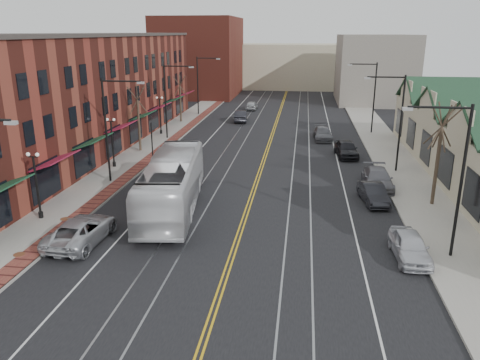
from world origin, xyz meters
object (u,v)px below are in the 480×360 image
(parked_car_b, at_px, (373,193))
(parked_car_d, at_px, (346,149))
(parked_suv, at_px, (81,230))
(parked_car_c, at_px, (378,179))
(transit_bus, at_px, (172,183))
(parked_car_a, at_px, (410,246))

(parked_car_b, bearing_deg, parked_car_d, 86.38)
(parked_suv, bearing_deg, parked_car_c, -143.66)
(transit_bus, distance_m, parked_suv, 7.05)
(parked_car_a, relative_size, parked_car_c, 0.82)
(parked_car_a, height_order, parked_car_b, parked_car_a)
(parked_suv, distance_m, parked_car_a, 17.98)
(parked_suv, distance_m, parked_car_d, 27.07)
(parked_suv, bearing_deg, parked_car_a, -176.46)
(parked_car_d, bearing_deg, parked_suv, -132.98)
(transit_bus, distance_m, parked_car_a, 15.34)
(transit_bus, height_order, parked_car_b, transit_bus)
(parked_suv, bearing_deg, transit_bus, -119.78)
(parked_suv, xyz_separation_m, parked_car_a, (17.98, 0.47, -0.04))
(parked_car_c, xyz_separation_m, parked_car_d, (-1.61, 9.29, 0.05))
(transit_bus, height_order, parked_car_a, transit_bus)
(parked_suv, xyz_separation_m, parked_car_d, (16.37, 21.55, 0.04))
(parked_car_c, relative_size, parked_car_d, 1.10)
(transit_bus, height_order, parked_suv, transit_bus)
(transit_bus, bearing_deg, parked_car_d, -136.41)
(parked_car_b, bearing_deg, transit_bus, -174.98)
(parked_car_a, bearing_deg, parked_suv, 178.81)
(parked_car_b, height_order, parked_car_c, parked_car_c)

